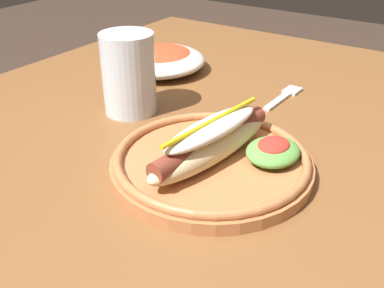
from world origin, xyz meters
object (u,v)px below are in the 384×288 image
extra_cup (129,74)px  side_bowl (158,59)px  hot_dog_plate (215,156)px  fork (285,96)px

extra_cup → side_bowl: extra_cup is taller
extra_cup → side_bowl: (0.18, 0.08, -0.04)m
hot_dog_plate → fork: size_ratio=2.18×
fork → side_bowl: side_bowl is taller
side_bowl → hot_dog_plate: bearing=-131.6°
fork → side_bowl: (-0.02, 0.27, 0.02)m
fork → extra_cup: extra_cup is taller
fork → extra_cup: (-0.20, 0.19, 0.06)m
hot_dog_plate → fork: hot_dog_plate is taller
hot_dog_plate → side_bowl: (0.26, 0.29, 0.00)m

